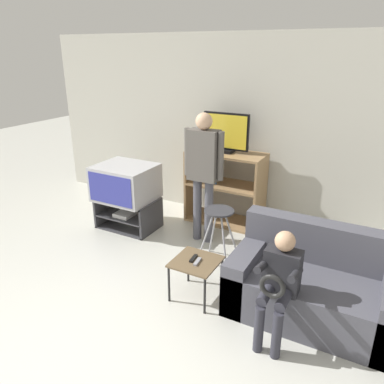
{
  "coord_description": "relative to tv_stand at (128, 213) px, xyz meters",
  "views": [
    {
      "loc": [
        1.97,
        -1.52,
        2.37
      ],
      "look_at": [
        0.14,
        1.86,
        0.9
      ],
      "focal_mm": 35.0,
      "sensor_mm": 36.0,
      "label": 1
    }
  ],
  "objects": [
    {
      "name": "media_shelf",
      "position": [
        1.12,
        0.81,
        0.32
      ],
      "size": [
        1.08,
        0.51,
        1.04
      ],
      "color": "#9E7A51",
      "rests_on": "ground_plane"
    },
    {
      "name": "tv_stand",
      "position": [
        0.0,
        0.0,
        0.0
      ],
      "size": [
        0.81,
        0.54,
        0.43
      ],
      "color": "#38383D",
      "rests_on": "ground_plane"
    },
    {
      "name": "television_flat",
      "position": [
        1.1,
        0.82,
        1.09
      ],
      "size": [
        0.65,
        0.2,
        0.54
      ],
      "color": "black",
      "rests_on": "media_shelf"
    },
    {
      "name": "person_standing_adult",
      "position": [
        1.1,
        0.16,
        0.81
      ],
      "size": [
        0.53,
        0.2,
        1.68
      ],
      "color": "#4C4C56",
      "rests_on": "ground_plane"
    },
    {
      "name": "wall_back",
      "position": [
        1.11,
        1.13,
        1.09
      ],
      "size": [
        6.4,
        0.06,
        2.6
      ],
      "color": "beige",
      "rests_on": "ground_plane"
    },
    {
      "name": "folding_stool",
      "position": [
        1.51,
        -0.26,
        0.33
      ],
      "size": [
        0.42,
        0.38,
        0.68
      ],
      "color": "#99999E",
      "rests_on": "ground_plane"
    },
    {
      "name": "remote_control_white",
      "position": [
        1.61,
        -0.99,
        0.21
      ],
      "size": [
        0.05,
        0.15,
        0.02
      ],
      "primitive_type": "cube",
      "rotation": [
        0.0,
        0.0,
        0.11
      ],
      "color": "gray",
      "rests_on": "snack_table"
    },
    {
      "name": "snack_table",
      "position": [
        1.59,
        -0.97,
        0.15
      ],
      "size": [
        0.44,
        0.44,
        0.42
      ],
      "color": "brown",
      "rests_on": "ground_plane"
    },
    {
      "name": "television_main",
      "position": [
        -0.01,
        -0.0,
        0.46
      ],
      "size": [
        0.77,
        0.67,
        0.48
      ],
      "color": "#B2B2B7",
      "rests_on": "tv_stand"
    },
    {
      "name": "ground_plane",
      "position": [
        1.11,
        -2.29,
        -0.21
      ],
      "size": [
        18.0,
        18.0,
        0.0
      ],
      "primitive_type": "plane",
      "color": "beige"
    },
    {
      "name": "person_seated_child",
      "position": [
        2.46,
        -1.16,
        0.38
      ],
      "size": [
        0.33,
        0.43,
        1.0
      ],
      "color": "#2D2D38",
      "rests_on": "ground_plane"
    },
    {
      "name": "couch",
      "position": [
        2.69,
        -0.68,
        0.08
      ],
      "size": [
        1.53,
        0.82,
        0.84
      ],
      "color": "#4C4C56",
      "rests_on": "ground_plane"
    },
    {
      "name": "remote_control_black",
      "position": [
        1.55,
        -0.95,
        0.21
      ],
      "size": [
        0.05,
        0.15,
        0.02
      ],
      "primitive_type": "cube",
      "rotation": [
        0.0,
        0.0,
        0.09
      ],
      "color": "black",
      "rests_on": "snack_table"
    }
  ]
}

